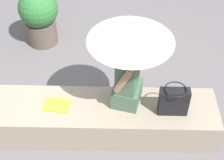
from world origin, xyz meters
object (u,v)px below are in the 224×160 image
Objects in this scene: person_seated at (128,74)px; magazine at (57,105)px; handbag_black at (174,101)px; planter_near at (39,15)px; parasol at (131,32)px.

person_seated is 3.21× the size of magazine.
magazine is (1.23, -0.07, -0.17)m from handbag_black.
handbag_black is 2.44m from planter_near.
magazine is at bearing -3.10° from handbag_black.
planter_near is at bearing -45.16° from handbag_black.
parasol reaches higher than person_seated.
magazine is at bearing 8.96° from parasol.
planter_near is (0.48, -1.66, 0.06)m from magazine.
planter_near reaches higher than handbag_black.
person_seated is at bearing 128.35° from planter_near.
handbag_black is 0.41× the size of planter_near.
handbag_black is at bearing 158.00° from parasol.
parasol is at bearing -163.46° from magazine.
person_seated is 0.55m from handbag_black.
handbag_black is 1.25m from magazine.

